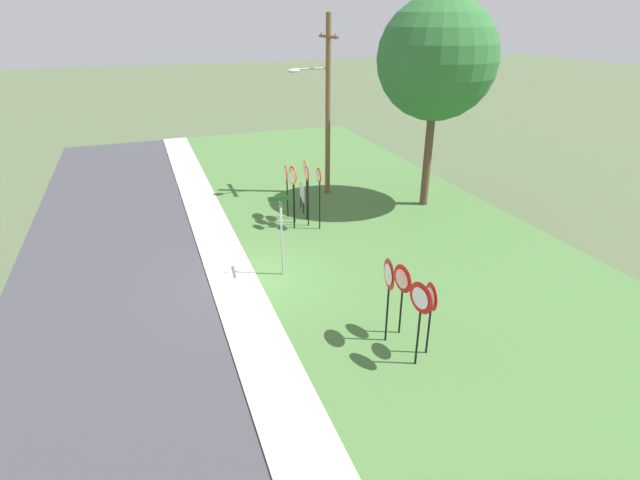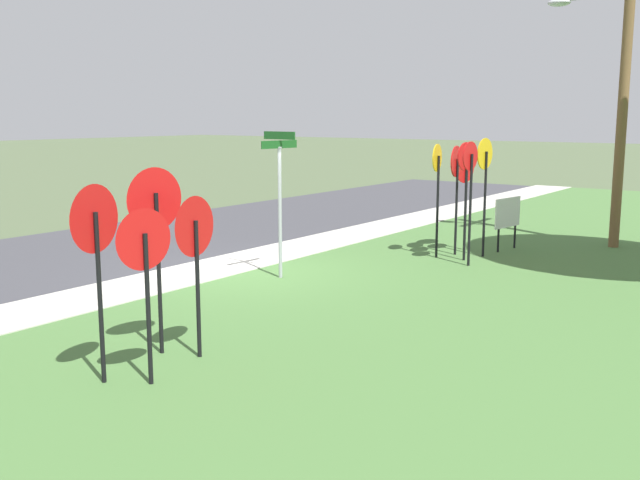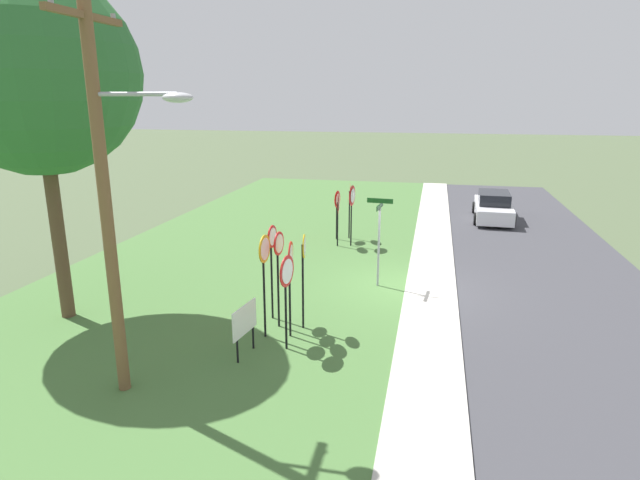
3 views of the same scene
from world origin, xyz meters
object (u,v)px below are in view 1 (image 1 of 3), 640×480
stop_sign_far_center (319,186)px  stop_sign_far_right (307,184)px  yield_sign_near_right (388,281)px  notice_board (302,193)px  yield_sign_far_left (402,284)px  oak_tree_left (437,60)px  stop_sign_near_left (286,180)px  stop_sign_center_tall (293,182)px  street_name_post (281,229)px  stop_sign_near_right (306,177)px  yield_sign_far_right (430,303)px  utility_pole (325,102)px  yield_sign_near_left (420,305)px  stop_sign_far_left (293,187)px

stop_sign_far_center → stop_sign_far_right: (-0.49, -0.33, -0.02)m
yield_sign_near_right → notice_board: yield_sign_near_right is taller
stop_sign_far_center → yield_sign_far_left: 7.64m
stop_sign_far_right → oak_tree_left: 7.53m
stop_sign_far_center → yield_sign_far_left: bearing=1.5°
stop_sign_far_center → stop_sign_near_left: bearing=-148.0°
stop_sign_center_tall → street_name_post: (4.23, -1.73, -0.10)m
stop_sign_near_right → oak_tree_left: size_ratio=0.30×
yield_sign_far_right → street_name_post: (-5.44, -2.33, 0.15)m
stop_sign_far_right → stop_sign_near_right: bearing=172.8°
yield_sign_near_right → yield_sign_far_left: size_ratio=1.17×
stop_sign_far_right → utility_pole: utility_pole is taller
stop_sign_near_left → oak_tree_left: bearing=92.6°
notice_board → yield_sign_near_left: bearing=4.9°
stop_sign_near_left → yield_sign_near_left: yield_sign_near_left is taller
stop_sign_near_left → stop_sign_far_left: 1.26m
stop_sign_near_left → street_name_post: (4.93, -1.63, -0.00)m
stop_sign_near_left → yield_sign_far_left: (9.32, 0.45, -0.13)m
stop_sign_far_left → stop_sign_far_center: (0.44, 0.98, 0.05)m
yield_sign_far_left → stop_sign_far_left: bearing=177.2°
stop_sign_center_tall → yield_sign_near_right: size_ratio=1.00×
stop_sign_near_right → utility_pole: 4.40m
yield_sign_far_left → notice_board: bearing=170.8°
yield_sign_near_right → stop_sign_center_tall: bearing=-172.7°
stop_sign_near_left → stop_sign_far_center: stop_sign_far_center is taller
stop_sign_far_left → stop_sign_far_right: bearing=85.8°
stop_sign_far_right → yield_sign_far_left: size_ratio=1.21×
stop_sign_near_right → yield_sign_near_left: 10.14m
yield_sign_far_right → utility_pole: bearing=-179.6°
stop_sign_far_right → street_name_post: 4.32m
stop_sign_far_right → utility_pole: bearing=156.0°
stop_sign_far_left → utility_pole: 5.36m
stop_sign_near_right → stop_sign_center_tall: 0.65m
stop_sign_near_left → notice_board: size_ratio=1.88×
stop_sign_near_right → stop_sign_far_right: size_ratio=1.03×
yield_sign_near_right → street_name_post: size_ratio=0.87×
yield_sign_near_left → yield_sign_far_left: (-1.34, 0.26, -0.20)m
stop_sign_far_left → yield_sign_near_left: stop_sign_far_left is taller
stop_sign_near_right → street_name_post: size_ratio=0.93×
stop_sign_center_tall → utility_pole: (-3.16, 2.61, 2.65)m
stop_sign_near_left → utility_pole: 4.57m
yield_sign_near_left → yield_sign_far_right: (-0.29, 0.50, -0.22)m
stop_sign_near_left → oak_tree_left: oak_tree_left is taller
stop_sign_far_center → stop_sign_far_right: size_ratio=1.01×
yield_sign_far_left → oak_tree_left: bearing=138.4°
yield_sign_near_left → stop_sign_far_center: bearing=164.7°
street_name_post → oak_tree_left: (-4.28, 8.14, 4.72)m
stop_sign_far_left → yield_sign_far_right: 9.15m
stop_sign_far_center → yield_sign_near_right: stop_sign_far_center is taller
stop_sign_near_left → stop_sign_far_left: bearing=3.8°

